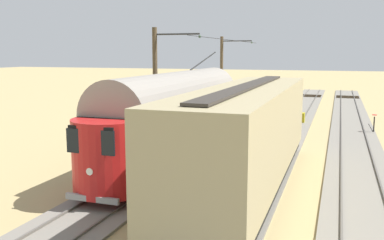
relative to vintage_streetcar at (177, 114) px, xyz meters
name	(u,v)px	position (x,y,z in m)	size (l,w,h in m)	color
ground_plane	(271,153)	(-4.19, -2.91, -2.25)	(220.00, 220.00, 0.00)	tan
track_streetcar_siding	(356,157)	(-8.39, -3.22, -2.20)	(2.80, 80.00, 0.18)	slate
track_adjacent_siding	(272,150)	(-4.19, -3.22, -2.20)	(2.80, 80.00, 0.18)	slate
track_third_siding	(198,145)	(0.00, -3.22, -2.20)	(2.80, 80.00, 0.18)	slate
vintage_streetcar	(177,114)	(0.00, 0.00, 0.00)	(2.65, 15.63, 5.09)	red
coach_adjacent	(247,134)	(-4.19, 3.52, -0.09)	(2.96, 14.00, 3.85)	tan
catenary_pole_foreground	(222,72)	(2.61, -18.29, 1.23)	(2.92, 0.28, 6.64)	#4C3D28
catenary_pole_mid_near	(157,83)	(2.61, -3.55, 1.23)	(2.92, 0.28, 6.64)	#4C3D28
overhead_wire_run	(232,40)	(0.11, -11.54, 3.85)	(2.72, 18.74, 0.18)	black
switch_stand	(374,123)	(-9.65, -10.57, -1.55)	(0.50, 0.30, 1.24)	black
spare_tie_stack	(155,133)	(3.26, -4.72, -1.98)	(2.40, 2.40, 0.54)	#2D2316
track_end_bumper	(292,118)	(-4.19, -13.10, -1.85)	(1.80, 0.60, 0.80)	#B2A519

